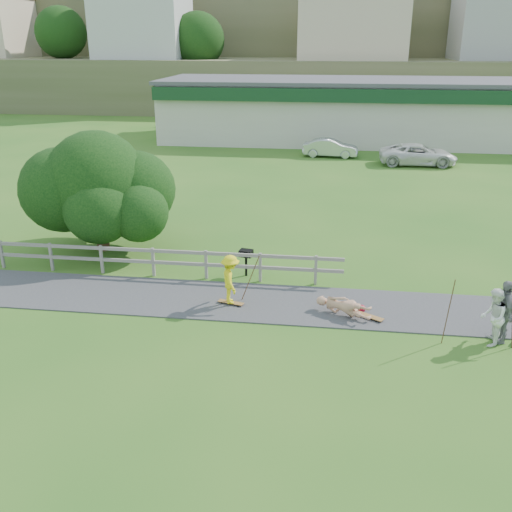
% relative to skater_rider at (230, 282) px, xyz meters
% --- Properties ---
extents(ground, '(260.00, 260.00, 0.00)m').
position_rel_skater_rider_xyz_m(ground, '(0.72, -1.22, -0.83)').
color(ground, '#2B631C').
rests_on(ground, ground).
extents(path, '(34.00, 3.00, 0.04)m').
position_rel_skater_rider_xyz_m(path, '(0.72, 0.28, -0.81)').
color(path, '#363638').
rests_on(path, ground).
extents(fence, '(15.05, 0.10, 1.10)m').
position_rel_skater_rider_xyz_m(fence, '(-3.90, 2.08, -0.10)').
color(fence, slate).
rests_on(fence, ground).
extents(strip_mall, '(32.50, 10.75, 5.10)m').
position_rel_skater_rider_xyz_m(strip_mall, '(4.72, 33.72, 1.75)').
color(strip_mall, beige).
rests_on(strip_mall, ground).
extents(hillside, '(220.00, 67.00, 47.50)m').
position_rel_skater_rider_xyz_m(hillside, '(0.72, 90.09, 13.59)').
color(hillside, '#4F5532').
rests_on(hillside, ground).
extents(skater_rider, '(0.94, 1.21, 1.65)m').
position_rel_skater_rider_xyz_m(skater_rider, '(0.00, 0.00, 0.00)').
color(skater_rider, yellow).
rests_on(skater_rider, ground).
extents(skater_fallen, '(1.23, 1.82, 0.67)m').
position_rel_skater_rider_xyz_m(skater_fallen, '(3.69, -0.31, -0.49)').
color(skater_fallen, tan).
rests_on(skater_fallen, ground).
extents(spectator_a, '(0.84, 0.97, 1.72)m').
position_rel_skater_rider_xyz_m(spectator_a, '(7.88, -1.54, 0.03)').
color(spectator_a, white).
rests_on(spectator_a, ground).
extents(spectator_b, '(0.50, 1.14, 1.92)m').
position_rel_skater_rider_xyz_m(spectator_b, '(8.23, -1.32, 0.13)').
color(spectator_b, gray).
rests_on(spectator_b, ground).
extents(car_silver, '(4.14, 1.69, 1.33)m').
position_rel_skater_rider_xyz_m(car_silver, '(2.95, 25.96, -0.16)').
color(car_silver, silver).
rests_on(car_silver, ground).
extents(car_white, '(5.32, 2.52, 1.47)m').
position_rel_skater_rider_xyz_m(car_white, '(9.03, 23.81, -0.09)').
color(car_white, silver).
rests_on(car_white, ground).
extents(tree, '(6.51, 6.51, 3.84)m').
position_rel_skater_rider_xyz_m(tree, '(-6.23, 4.55, 1.09)').
color(tree, black).
rests_on(tree, ground).
extents(bbq, '(0.53, 0.45, 1.02)m').
position_rel_skater_rider_xyz_m(bbq, '(0.13, 2.56, -0.32)').
color(bbq, black).
rests_on(bbq, ground).
extents(longboard_rider, '(0.91, 0.43, 0.10)m').
position_rel_skater_rider_xyz_m(longboard_rider, '(0.00, 0.00, -0.78)').
color(longboard_rider, brown).
rests_on(longboard_rider, ground).
extents(longboard_fallen, '(0.96, 0.71, 0.11)m').
position_rel_skater_rider_xyz_m(longboard_fallen, '(4.49, -0.41, -0.77)').
color(longboard_fallen, brown).
rests_on(longboard_fallen, ground).
extents(helmet, '(0.25, 0.25, 0.25)m').
position_rel_skater_rider_xyz_m(helmet, '(4.29, 0.04, -0.70)').
color(helmet, '#A8112A').
rests_on(helmet, ground).
extents(pole_rider, '(0.03, 0.03, 1.75)m').
position_rel_skater_rider_xyz_m(pole_rider, '(0.60, 0.40, 0.05)').
color(pole_rider, '#523420').
rests_on(pole_rider, ground).
extents(pole_spec_left, '(0.03, 0.03, 2.03)m').
position_rel_skater_rider_xyz_m(pole_spec_left, '(6.60, -1.69, 0.19)').
color(pole_spec_left, '#523420').
rests_on(pole_spec_left, ground).
extents(pole_spec_right, '(0.03, 0.03, 1.91)m').
position_rel_skater_rider_xyz_m(pole_spec_right, '(8.36, -1.69, 0.13)').
color(pole_spec_right, '#523420').
rests_on(pole_spec_right, ground).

